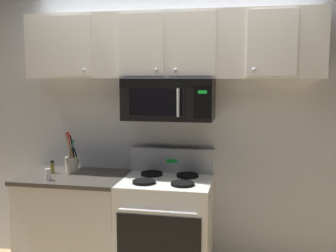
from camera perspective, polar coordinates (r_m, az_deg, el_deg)
The scene contains 8 objects.
back_wall at distance 3.68m, azimuth 0.89°, elevation 0.56°, with size 5.20×0.10×2.70m, color silver.
stove_range at distance 3.54m, azimuth -0.21°, elevation -14.44°, with size 0.76×0.69×1.12m.
over_range_microwave at distance 3.42m, azimuth 0.16°, elevation 3.85°, with size 0.76×0.43×0.35m.
upper_cabinets at distance 3.45m, azimuth 0.26°, elevation 11.35°, with size 2.50×0.36×0.55m.
counter_segment at distance 3.80m, azimuth -13.09°, elevation -13.40°, with size 0.93×0.65×0.90m.
utensil_crock_cream at distance 3.79m, azimuth -13.57°, elevation -4.88°, with size 0.12×0.12×0.37m.
salt_shaker at distance 3.52m, azimuth -16.73°, elevation -6.66°, with size 0.05×0.05×0.10m.
spice_jar at distance 3.77m, azimuth -16.14°, elevation -5.63°, with size 0.04×0.04×0.12m.
Camera 1 is at (0.64, -2.81, 1.76)m, focal length 42.81 mm.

